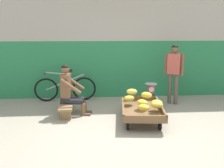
{
  "coord_description": "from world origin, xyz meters",
  "views": [
    {
      "loc": [
        -0.58,
        -4.27,
        1.96
      ],
      "look_at": [
        -0.18,
        1.16,
        0.75
      ],
      "focal_mm": 40.83,
      "sensor_mm": 36.0,
      "label": 1
    }
  ],
  "objects_px": {
    "low_bench": "(67,105)",
    "bicycle_near_left": "(65,88)",
    "banana_cart": "(142,110)",
    "plastic_crate": "(151,100)",
    "customer_adult": "(174,68)",
    "weighing_scale": "(151,89)",
    "vendor_seated": "(70,90)"
  },
  "relations": [
    {
      "from": "banana_cart",
      "to": "weighing_scale",
      "type": "bearing_deg",
      "value": 67.23
    },
    {
      "from": "plastic_crate",
      "to": "bicycle_near_left",
      "type": "bearing_deg",
      "value": 163.11
    },
    {
      "from": "low_bench",
      "to": "weighing_scale",
      "type": "relative_size",
      "value": 3.69
    },
    {
      "from": "low_bench",
      "to": "bicycle_near_left",
      "type": "xyz_separation_m",
      "value": [
        -0.14,
        1.09,
        0.15
      ]
    },
    {
      "from": "banana_cart",
      "to": "plastic_crate",
      "type": "height_order",
      "value": "banana_cart"
    },
    {
      "from": "customer_adult",
      "to": "bicycle_near_left",
      "type": "bearing_deg",
      "value": 170.12
    },
    {
      "from": "weighing_scale",
      "to": "customer_adult",
      "type": "xyz_separation_m",
      "value": [
        0.62,
        0.18,
        0.5
      ]
    },
    {
      "from": "vendor_seated",
      "to": "bicycle_near_left",
      "type": "xyz_separation_m",
      "value": [
        -0.23,
        1.11,
        -0.21
      ]
    },
    {
      "from": "weighing_scale",
      "to": "plastic_crate",
      "type": "bearing_deg",
      "value": 90.0
    },
    {
      "from": "plastic_crate",
      "to": "customer_adult",
      "type": "height_order",
      "value": "customer_adult"
    },
    {
      "from": "low_bench",
      "to": "bicycle_near_left",
      "type": "bearing_deg",
      "value": 97.41
    },
    {
      "from": "plastic_crate",
      "to": "customer_adult",
      "type": "bearing_deg",
      "value": 15.96
    },
    {
      "from": "customer_adult",
      "to": "low_bench",
      "type": "bearing_deg",
      "value": -167.44
    },
    {
      "from": "low_bench",
      "to": "customer_adult",
      "type": "bearing_deg",
      "value": 12.56
    },
    {
      "from": "plastic_crate",
      "to": "banana_cart",
      "type": "bearing_deg",
      "value": -112.75
    },
    {
      "from": "banana_cart",
      "to": "plastic_crate",
      "type": "relative_size",
      "value": 4.21
    },
    {
      "from": "weighing_scale",
      "to": "low_bench",
      "type": "bearing_deg",
      "value": -168.51
    },
    {
      "from": "bicycle_near_left",
      "to": "customer_adult",
      "type": "height_order",
      "value": "customer_adult"
    },
    {
      "from": "vendor_seated",
      "to": "bicycle_near_left",
      "type": "bearing_deg",
      "value": 101.71
    },
    {
      "from": "banana_cart",
      "to": "vendor_seated",
      "type": "xyz_separation_m",
      "value": [
        -1.56,
        0.56,
        0.33
      ]
    },
    {
      "from": "vendor_seated",
      "to": "bicycle_near_left",
      "type": "relative_size",
      "value": 0.69
    },
    {
      "from": "banana_cart",
      "to": "bicycle_near_left",
      "type": "distance_m",
      "value": 2.45
    },
    {
      "from": "low_bench",
      "to": "customer_adult",
      "type": "height_order",
      "value": "customer_adult"
    },
    {
      "from": "low_bench",
      "to": "vendor_seated",
      "type": "relative_size",
      "value": 0.97
    },
    {
      "from": "weighing_scale",
      "to": "bicycle_near_left",
      "type": "distance_m",
      "value": 2.31
    },
    {
      "from": "low_bench",
      "to": "vendor_seated",
      "type": "height_order",
      "value": "vendor_seated"
    },
    {
      "from": "low_bench",
      "to": "bicycle_near_left",
      "type": "distance_m",
      "value": 1.11
    },
    {
      "from": "weighing_scale",
      "to": "customer_adult",
      "type": "bearing_deg",
      "value": 16.05
    },
    {
      "from": "banana_cart",
      "to": "bicycle_near_left",
      "type": "xyz_separation_m",
      "value": [
        -1.79,
        1.67,
        0.11
      ]
    },
    {
      "from": "customer_adult",
      "to": "weighing_scale",
      "type": "bearing_deg",
      "value": -163.95
    },
    {
      "from": "vendor_seated",
      "to": "customer_adult",
      "type": "relative_size",
      "value": 0.75
    },
    {
      "from": "vendor_seated",
      "to": "customer_adult",
      "type": "distance_m",
      "value": 2.7
    }
  ]
}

